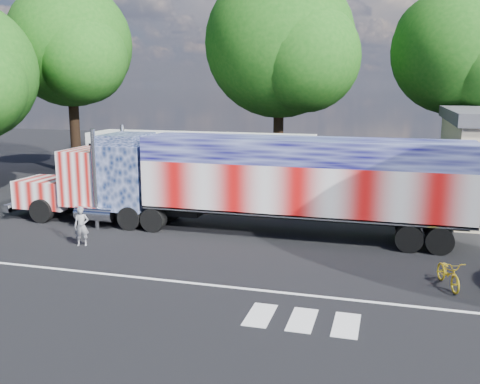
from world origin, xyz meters
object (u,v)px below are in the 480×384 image
(tree_n_mid, at_px, (282,43))
(semi_truck, at_px, (243,180))
(tree_ne_a, at_px, (458,52))
(woman, at_px, (81,226))
(tree_nw_a, at_px, (71,45))
(coach_bus, at_px, (200,165))
(bicycle, at_px, (449,273))

(tree_n_mid, bearing_deg, semi_truck, -84.94)
(tree_n_mid, xyz_separation_m, tree_ne_a, (11.13, 0.34, -0.71))
(woman, distance_m, tree_nw_a, 19.95)
(coach_bus, bearing_deg, bicycle, -40.90)
(tree_n_mid, bearing_deg, tree_nw_a, -168.46)
(bicycle, relative_size, tree_ne_a, 0.14)
(semi_truck, distance_m, tree_nw_a, 20.40)
(semi_truck, distance_m, tree_n_mid, 15.89)
(semi_truck, distance_m, woman, 7.06)
(coach_bus, xyz_separation_m, tree_nw_a, (-11.30, 5.37, 7.16))
(coach_bus, height_order, tree_n_mid, tree_n_mid)
(woman, xyz_separation_m, bicycle, (13.85, -0.81, -0.33))
(semi_truck, bearing_deg, tree_n_mid, 95.06)
(tree_n_mid, height_order, tree_ne_a, tree_n_mid)
(coach_bus, height_order, woman, coach_bus)
(bicycle, relative_size, tree_nw_a, 0.13)
(semi_truck, relative_size, coach_bus, 1.65)
(woman, bearing_deg, coach_bus, 59.09)
(semi_truck, xyz_separation_m, bicycle, (8.15, -4.68, -1.85))
(woman, xyz_separation_m, tree_nw_a, (-9.81, 15.26, 8.29))
(bicycle, height_order, tree_ne_a, tree_ne_a)
(tree_n_mid, bearing_deg, woman, -103.73)
(coach_bus, height_order, tree_ne_a, tree_ne_a)
(coach_bus, distance_m, bicycle, 16.41)
(bicycle, height_order, tree_n_mid, tree_n_mid)
(woman, height_order, bicycle, woman)
(semi_truck, height_order, woman, semi_truck)
(coach_bus, xyz_separation_m, woman, (-1.49, -9.89, -1.13))
(coach_bus, xyz_separation_m, tree_n_mid, (2.94, 8.28, 7.21))
(woman, relative_size, tree_n_mid, 0.11)
(tree_n_mid, bearing_deg, coach_bus, -109.58)
(coach_bus, bearing_deg, tree_n_mid, 70.42)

